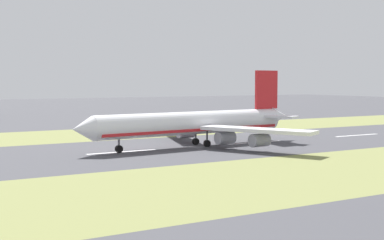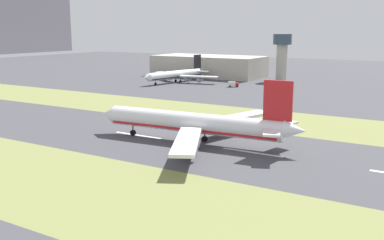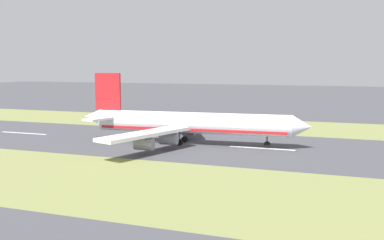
% 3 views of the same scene
% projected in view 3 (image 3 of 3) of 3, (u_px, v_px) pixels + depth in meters
% --- Properties ---
extents(ground_plane, '(800.00, 800.00, 0.00)m').
position_uv_depth(ground_plane, '(191.00, 144.00, 129.18)').
color(ground_plane, '#424247').
extents(grass_median_west, '(40.00, 600.00, 0.01)m').
position_uv_depth(grass_median_west, '(232.00, 125.00, 171.13)').
color(grass_median_west, olive).
rests_on(grass_median_west, ground).
extents(grass_median_east, '(40.00, 600.00, 0.01)m').
position_uv_depth(grass_median_east, '(111.00, 181.00, 87.23)').
color(grass_median_east, olive).
rests_on(grass_median_east, ground).
extents(centreline_dash_near, '(1.20, 18.00, 0.01)m').
position_uv_depth(centreline_dash_near, '(24.00, 133.00, 149.47)').
color(centreline_dash_near, silver).
rests_on(centreline_dash_near, ground).
extents(centreline_dash_mid, '(1.20, 18.00, 0.01)m').
position_uv_depth(centreline_dash_mid, '(131.00, 140.00, 135.81)').
color(centreline_dash_mid, silver).
rests_on(centreline_dash_mid, ground).
extents(centreline_dash_far, '(1.20, 18.00, 0.01)m').
position_uv_depth(centreline_dash_far, '(262.00, 148.00, 122.15)').
color(centreline_dash_far, silver).
rests_on(centreline_dash_far, ground).
extents(airplane_main_jet, '(63.93, 67.22, 20.20)m').
position_uv_depth(airplane_main_jet, '(186.00, 123.00, 128.12)').
color(airplane_main_jet, white).
rests_on(airplane_main_jet, ground).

